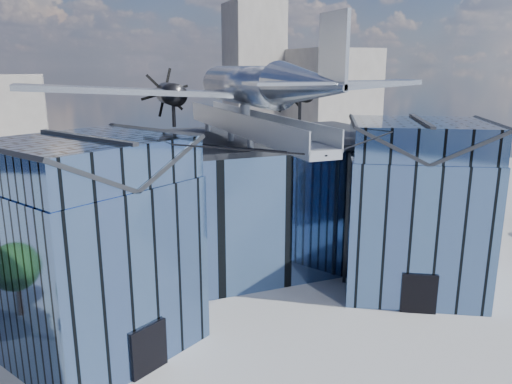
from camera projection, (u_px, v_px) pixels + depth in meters
name	position (u px, v px, depth m)	size (l,w,h in m)	color
ground_plane	(267.00, 305.00, 32.73)	(120.00, 120.00, 0.00)	gray
museum	(237.00, 202.00, 36.60)	(32.88, 24.50, 17.60)	#486593
bg_towers	(147.00, 101.00, 76.23)	(77.00, 24.50, 26.00)	gray
tree_side_e	(476.00, 185.00, 48.41)	(3.97, 3.97, 6.00)	#382116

